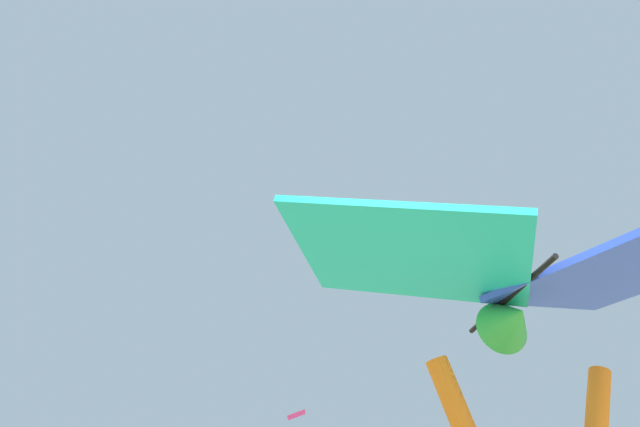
{
  "coord_description": "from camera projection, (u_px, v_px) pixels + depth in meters",
  "views": [
    {
      "loc": [
        -2.0,
        -1.58,
        1.11
      ],
      "look_at": [
        -0.11,
        2.02,
        3.6
      ],
      "focal_mm": 35.01,
      "sensor_mm": 36.0,
      "label": 1
    }
  ],
  "objects": [
    {
      "name": "held_stunt_kite",
      "position": [
        516.0,
        276.0,
        2.66
      ],
      "size": [
        2.06,
        1.35,
        0.43
      ],
      "color": "black"
    },
    {
      "name": "distant_kite_magenta_high_left",
      "position": [
        296.0,
        414.0,
        27.25
      ],
      "size": [
        0.98,
        1.02,
        0.47
      ],
      "color": "#DB2393"
    },
    {
      "name": "distant_kite_purple_mid_right",
      "position": [
        327.0,
        211.0,
        32.99
      ],
      "size": [
        1.08,
        1.2,
        1.93
      ],
      "color": "purple"
    }
  ]
}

